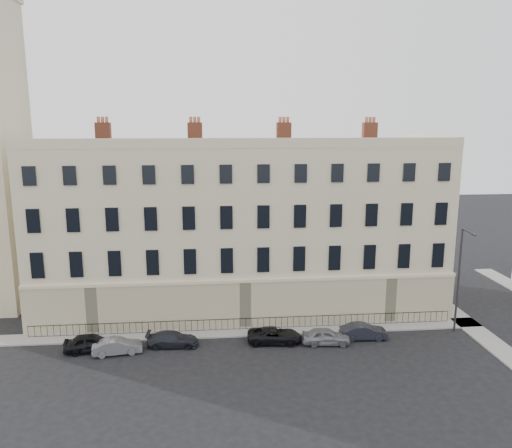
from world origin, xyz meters
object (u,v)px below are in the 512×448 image
at_px(car_f, 364,332).
at_px(car_e, 326,336).
at_px(car_c, 173,339).
at_px(car_d, 275,335).
at_px(streetlamp, 460,276).
at_px(car_b, 117,346).
at_px(car_a, 91,343).

bearing_deg(car_f, car_e, 102.84).
relative_size(car_c, car_d, 0.93).
bearing_deg(car_f, streetlamp, -83.62).
distance_m(car_b, car_f, 19.17).
bearing_deg(car_c, car_f, -86.75).
height_order(car_e, streetlamp, streetlamp).
distance_m(car_c, streetlamp, 23.49).
bearing_deg(car_e, car_f, -74.23).
bearing_deg(car_c, car_d, -86.98).
bearing_deg(car_c, car_a, 96.08).
relative_size(car_b, car_f, 0.96).
xyz_separation_m(car_e, streetlamp, (11.19, 1.27, 4.20)).
height_order(car_c, car_f, car_f).
relative_size(car_e, car_f, 1.00).
height_order(car_d, car_e, car_e).
relative_size(car_b, car_d, 0.85).
bearing_deg(car_e, car_c, 91.26).
bearing_deg(streetlamp, car_b, -173.37).
bearing_deg(car_d, car_a, 95.62).
bearing_deg(streetlamp, car_a, -174.84).
bearing_deg(car_f, car_b, 94.21).
relative_size(car_f, streetlamp, 0.43).
bearing_deg(car_a, car_c, -95.05).
bearing_deg(car_e, streetlamp, -78.81).
bearing_deg(car_a, streetlamp, -95.94).
bearing_deg(car_a, car_b, -114.98).
bearing_deg(streetlamp, car_d, -174.06).
height_order(car_b, car_c, car_b).
xyz_separation_m(car_a, car_d, (14.01, 0.19, -0.08)).
bearing_deg(car_b, car_f, -96.34).
distance_m(car_a, car_f, 21.19).
height_order(car_c, car_d, car_d).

